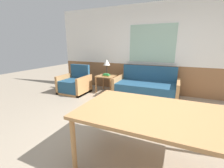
% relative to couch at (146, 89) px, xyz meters
% --- Properties ---
extents(ground_plane, '(16.00, 16.00, 0.00)m').
position_rel_couch_xyz_m(ground_plane, '(0.34, -2.03, -0.26)').
color(ground_plane, gray).
extents(wall_back, '(7.20, 0.09, 2.70)m').
position_rel_couch_xyz_m(wall_back, '(0.32, 0.59, 1.10)').
color(wall_back, '#8E603D').
rests_on(wall_back, ground_plane).
extents(couch, '(1.78, 0.90, 0.89)m').
position_rel_couch_xyz_m(couch, '(0.00, 0.00, 0.00)').
color(couch, '#B27F4C').
rests_on(couch, ground_plane).
extents(armchair, '(0.85, 0.79, 0.87)m').
position_rel_couch_xyz_m(armchair, '(-2.19, -0.46, -0.00)').
color(armchair, '#B27F4C').
rests_on(armchair, ground_plane).
extents(side_table, '(0.57, 0.57, 0.54)m').
position_rel_couch_xyz_m(side_table, '(-1.30, 0.06, 0.20)').
color(side_table, '#B27F4C').
rests_on(side_table, ground_plane).
extents(table_lamp, '(0.22, 0.22, 0.51)m').
position_rel_couch_xyz_m(table_lamp, '(-1.33, 0.15, 0.68)').
color(table_lamp, '#262628').
rests_on(table_lamp, side_table).
extents(book_stack, '(0.21, 0.16, 0.08)m').
position_rel_couch_xyz_m(book_stack, '(-1.26, -0.04, 0.32)').
color(book_stack, gold).
rests_on(book_stack, side_table).
extents(dining_table, '(1.79, 1.09, 0.73)m').
position_rel_couch_xyz_m(dining_table, '(0.58, -2.52, 0.41)').
color(dining_table, '#B27F4C').
rests_on(dining_table, ground_plane).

